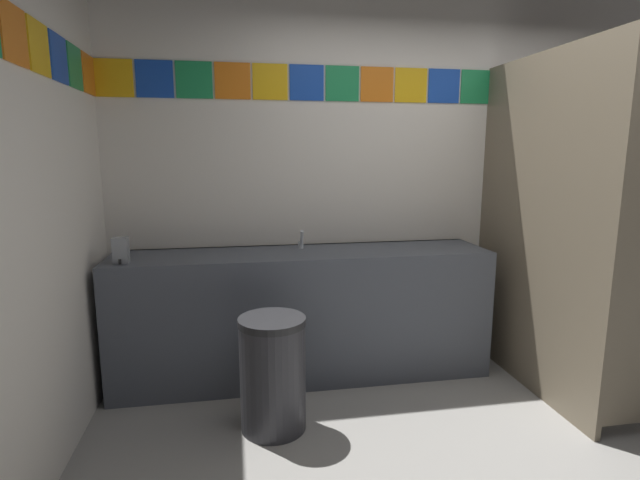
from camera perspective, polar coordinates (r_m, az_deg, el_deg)
The scene contains 8 objects.
ground_plane at distance 2.83m, azimuth 24.14°, elevation -24.05°, with size 10.07×10.07×0.00m, color gray.
wall_back at distance 3.79m, azimuth 11.90°, elevation 7.62°, with size 4.58×0.09×2.78m.
vanity_counter at distance 3.42m, azimuth -1.96°, elevation -8.61°, with size 2.56×0.55×0.89m.
faucet_center at distance 3.38m, azimuth -2.22°, elevation -0.19°, with size 0.04×0.10×0.14m.
soap_dispenser at distance 3.18m, azimuth -22.40°, elevation -1.15°, with size 0.09×0.09×0.16m.
stall_divider at distance 3.32m, azimuth 28.97°, elevation 0.80°, with size 0.92×1.38×2.17m.
toilet at distance 4.17m, azimuth 28.67°, elevation -8.49°, with size 0.39×0.49×0.74m.
trash_bin at distance 2.84m, azimuth -5.57°, elevation -15.37°, with size 0.38×0.38×0.66m.
Camera 1 is at (-1.41, -1.90, 1.56)m, focal length 27.18 mm.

